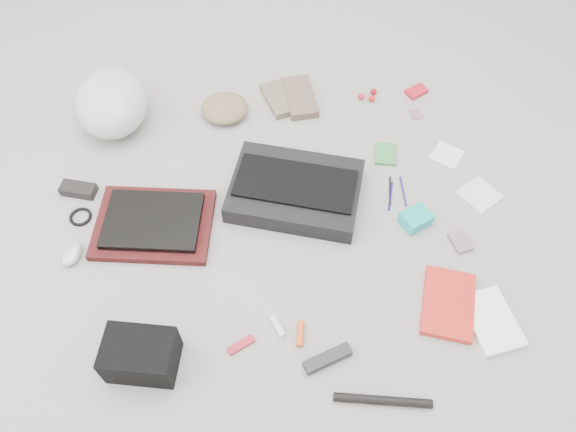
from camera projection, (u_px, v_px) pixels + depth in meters
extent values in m
plane|color=gray|center=(288.00, 224.00, 1.98)|extent=(4.00, 4.00, 0.00)
cube|color=black|center=(295.00, 191.00, 2.01)|extent=(0.55, 0.48, 0.08)
cube|color=black|center=(295.00, 183.00, 1.97)|extent=(0.46, 0.34, 0.01)
cube|color=#3E1011|center=(154.00, 224.00, 1.96)|extent=(0.46, 0.39, 0.03)
cube|color=black|center=(153.00, 220.00, 1.94)|extent=(0.38, 0.31, 0.02)
ellipsoid|color=silver|center=(112.00, 103.00, 2.17)|extent=(0.28, 0.35, 0.21)
ellipsoid|color=#7F6A4E|center=(225.00, 108.00, 2.25)|extent=(0.22, 0.21, 0.07)
cube|color=#6F6354|center=(279.00, 99.00, 2.31)|extent=(0.13, 0.21, 0.03)
cube|color=brown|center=(300.00, 97.00, 2.31)|extent=(0.11, 0.23, 0.03)
cube|color=black|center=(78.00, 190.00, 2.04)|extent=(0.14, 0.10, 0.03)
torus|color=black|center=(80.00, 217.00, 1.99)|extent=(0.11, 0.11, 0.01)
ellipsoid|color=#AFB2C2|center=(72.00, 254.00, 1.89)|extent=(0.09, 0.11, 0.04)
cube|color=black|center=(141.00, 355.00, 1.64)|extent=(0.24, 0.20, 0.13)
cube|color=maroon|center=(241.00, 345.00, 1.72)|extent=(0.09, 0.05, 0.01)
cylinder|color=silver|center=(278.00, 326.00, 1.75)|extent=(0.04, 0.08, 0.02)
cylinder|color=#CB4C1E|center=(300.00, 334.00, 1.73)|extent=(0.04, 0.08, 0.02)
cube|color=black|center=(328.00, 358.00, 1.68)|extent=(0.16, 0.07, 0.03)
cylinder|color=black|center=(383.00, 400.00, 1.62)|extent=(0.28, 0.10, 0.03)
cube|color=red|center=(448.00, 304.00, 1.79)|extent=(0.24, 0.28, 0.03)
cube|color=white|center=(491.00, 321.00, 1.76)|extent=(0.16, 0.22, 0.02)
cube|color=#388041|center=(386.00, 154.00, 2.15)|extent=(0.11, 0.12, 0.01)
cylinder|color=navy|center=(391.00, 196.00, 2.04)|extent=(0.06, 0.12, 0.01)
cylinder|color=black|center=(390.00, 191.00, 2.05)|extent=(0.05, 0.13, 0.01)
cylinder|color=navy|center=(403.00, 191.00, 2.05)|extent=(0.03, 0.13, 0.01)
cube|color=#15B5B6|center=(416.00, 219.00, 1.96)|extent=(0.12, 0.11, 0.05)
cube|color=gray|center=(460.00, 241.00, 1.93)|extent=(0.07, 0.09, 0.02)
cube|color=white|center=(447.00, 155.00, 2.15)|extent=(0.15, 0.15, 0.01)
cube|color=silver|center=(480.00, 195.00, 2.04)|extent=(0.17, 0.17, 0.01)
sphere|color=red|center=(361.00, 96.00, 2.32)|extent=(0.03, 0.03, 0.03)
sphere|color=#B1180F|center=(372.00, 99.00, 2.31)|extent=(0.04, 0.04, 0.03)
sphere|color=#A00B10|center=(373.00, 92.00, 2.33)|extent=(0.03, 0.03, 0.03)
cube|color=red|center=(416.00, 91.00, 2.34)|extent=(0.10, 0.08, 0.02)
cube|color=gray|center=(416.00, 114.00, 2.28)|extent=(0.05, 0.06, 0.00)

